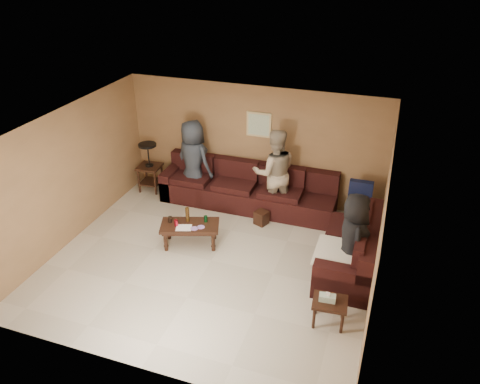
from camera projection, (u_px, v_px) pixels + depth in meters
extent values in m
plane|color=beige|center=(211.00, 261.00, 8.32)|extent=(5.50, 5.50, 0.00)
cube|color=silver|center=(207.00, 132.00, 7.15)|extent=(5.50, 5.00, 0.10)
cube|color=#987047|center=(254.00, 144.00, 9.80)|extent=(5.50, 0.10, 2.50)
cube|color=#987047|center=(131.00, 296.00, 5.65)|extent=(5.50, 0.10, 2.50)
cube|color=#987047|center=(69.00, 176.00, 8.50)|extent=(0.10, 5.00, 2.50)
cube|color=#987047|center=(380.00, 229.00, 6.94)|extent=(0.10, 5.00, 2.50)
cube|color=black|center=(247.00, 197.00, 9.92)|extent=(3.70, 0.90, 0.45)
cube|color=black|center=(252.00, 171.00, 9.97)|extent=(3.70, 0.24, 0.45)
cube|color=black|center=(173.00, 181.00, 10.37)|extent=(0.24, 0.90, 0.63)
cube|color=black|center=(348.00, 256.00, 8.06)|extent=(0.90, 2.00, 0.45)
cube|color=black|center=(371.00, 238.00, 7.75)|extent=(0.24, 2.00, 0.45)
cube|color=black|center=(341.00, 284.00, 7.29)|extent=(0.90, 0.24, 0.63)
cube|color=#131A3E|center=(361.00, 192.00, 9.01)|extent=(0.45, 0.14, 0.45)
cube|color=white|center=(346.00, 254.00, 7.52)|extent=(1.00, 0.85, 0.04)
cube|color=black|center=(190.00, 226.00, 8.57)|extent=(1.17, 0.84, 0.06)
cube|color=black|center=(190.00, 228.00, 8.60)|extent=(1.08, 0.74, 0.05)
cylinder|color=black|center=(166.00, 242.00, 8.51)|extent=(0.07, 0.07, 0.39)
cylinder|color=black|center=(213.00, 242.00, 8.50)|extent=(0.07, 0.07, 0.39)
cylinder|color=black|center=(169.00, 230.00, 8.85)|extent=(0.07, 0.07, 0.39)
cylinder|color=black|center=(214.00, 230.00, 8.84)|extent=(0.07, 0.07, 0.39)
cylinder|color=red|center=(176.00, 223.00, 8.49)|extent=(0.07, 0.07, 0.12)
cylinder|color=#14702F|center=(206.00, 219.00, 8.61)|extent=(0.07, 0.07, 0.12)
cylinder|color=#34210B|center=(187.00, 214.00, 8.59)|extent=(0.07, 0.07, 0.28)
cylinder|color=black|center=(170.00, 219.00, 8.60)|extent=(0.08, 0.08, 0.11)
cube|color=white|center=(184.00, 228.00, 8.45)|extent=(0.34, 0.30, 0.00)
cylinder|color=#F656AD|center=(194.00, 229.00, 8.43)|extent=(0.14, 0.14, 0.01)
cylinder|color=#F656AD|center=(201.00, 227.00, 8.47)|extent=(0.14, 0.14, 0.01)
cube|color=black|center=(150.00, 167.00, 10.41)|extent=(0.53, 0.53, 0.05)
cube|color=black|center=(151.00, 182.00, 10.59)|extent=(0.46, 0.46, 0.03)
cylinder|color=black|center=(139.00, 181.00, 10.42)|extent=(0.05, 0.05, 0.57)
cylinder|color=black|center=(155.00, 183.00, 10.33)|extent=(0.05, 0.05, 0.57)
cylinder|color=black|center=(146.00, 173.00, 10.75)|extent=(0.05, 0.05, 0.57)
cylinder|color=black|center=(162.00, 175.00, 10.67)|extent=(0.05, 0.05, 0.57)
cylinder|color=black|center=(149.00, 165.00, 10.39)|extent=(0.18, 0.18, 0.03)
cylinder|color=black|center=(148.00, 155.00, 10.27)|extent=(0.03, 0.03, 0.47)
cylinder|color=black|center=(147.00, 145.00, 10.16)|extent=(0.39, 0.39, 0.05)
cube|color=black|center=(330.00, 302.00, 6.80)|extent=(0.54, 0.45, 0.05)
cylinder|color=black|center=(314.00, 318.00, 6.81)|extent=(0.05, 0.05, 0.39)
cylinder|color=black|center=(342.00, 322.00, 6.72)|extent=(0.05, 0.05, 0.39)
cylinder|color=black|center=(316.00, 303.00, 7.07)|extent=(0.05, 0.05, 0.39)
cylinder|color=black|center=(343.00, 308.00, 6.98)|extent=(0.05, 0.05, 0.39)
cube|color=silver|center=(327.00, 298.00, 6.78)|extent=(0.25, 0.14, 0.10)
cube|color=white|center=(328.00, 294.00, 6.74)|extent=(0.06, 0.04, 0.05)
cube|color=black|center=(261.00, 218.00, 9.33)|extent=(0.30, 0.30, 0.28)
cube|color=#C8B77D|center=(259.00, 125.00, 9.54)|extent=(0.52, 0.03, 0.52)
cube|color=silver|center=(259.00, 125.00, 9.53)|extent=(0.44, 0.01, 0.44)
imported|color=#2B333D|center=(193.00, 161.00, 9.93)|extent=(1.01, 0.82, 1.78)
imported|color=tan|center=(274.00, 173.00, 9.36)|extent=(1.09, 0.99, 1.84)
imported|color=black|center=(353.00, 239.00, 7.52)|extent=(0.73, 0.90, 1.60)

